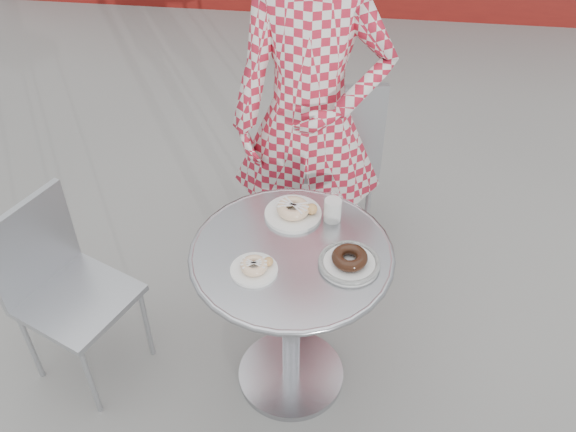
# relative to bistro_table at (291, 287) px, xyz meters

# --- Properties ---
(ground) EXTENTS (60.00, 60.00, 0.00)m
(ground) POSITION_rel_bistro_table_xyz_m (0.02, -0.01, -0.54)
(ground) COLOR #989690
(ground) RESTS_ON ground
(bistro_table) EXTENTS (0.71, 0.71, 0.72)m
(bistro_table) POSITION_rel_bistro_table_xyz_m (0.00, 0.00, 0.00)
(bistro_table) COLOR #B7B7BC
(bistro_table) RESTS_ON ground
(chair_far) EXTENTS (0.54, 0.54, 0.94)m
(chair_far) POSITION_rel_bistro_table_xyz_m (0.05, 0.93, -0.25)
(chair_far) COLOR #A6A8AE
(chair_far) RESTS_ON ground
(chair_left) EXTENTS (0.50, 0.50, 0.79)m
(chair_left) POSITION_rel_bistro_table_xyz_m (-0.82, -0.03, -0.30)
(chair_left) COLOR #A6A8AE
(chair_left) RESTS_ON ground
(seated_person) EXTENTS (0.65, 0.44, 1.73)m
(seated_person) POSITION_rel_bistro_table_xyz_m (0.00, 0.60, 0.32)
(seated_person) COLOR #B81C31
(seated_person) RESTS_ON ground
(plate_far) EXTENTS (0.21, 0.21, 0.06)m
(plate_far) POSITION_rel_bistro_table_xyz_m (-0.01, 0.19, 0.20)
(plate_far) COLOR white
(plate_far) RESTS_ON bistro_table
(plate_near) EXTENTS (0.16, 0.16, 0.04)m
(plate_near) POSITION_rel_bistro_table_xyz_m (-0.11, -0.10, 0.19)
(plate_near) COLOR white
(plate_near) RESTS_ON bistro_table
(plate_checker) EXTENTS (0.21, 0.21, 0.05)m
(plate_checker) POSITION_rel_bistro_table_xyz_m (0.20, -0.04, 0.19)
(plate_checker) COLOR white
(plate_checker) RESTS_ON bistro_table
(milk_cup) EXTENTS (0.07, 0.07, 0.11)m
(milk_cup) POSITION_rel_bistro_table_xyz_m (0.13, 0.18, 0.22)
(milk_cup) COLOR white
(milk_cup) RESTS_ON bistro_table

